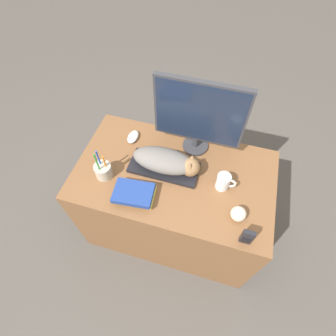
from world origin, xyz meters
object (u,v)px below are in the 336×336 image
object	(u,v)px
book_stack	(134,194)
coffee_mug	(224,182)
phone	(247,237)
monitor	(199,115)
keyboard	(164,167)
cat	(168,161)
pen_cup	(103,170)
baseball	(238,214)
computer_mouse	(133,137)

from	to	relation	value
book_stack	coffee_mug	bearing A→B (deg)	23.67
coffee_mug	book_stack	bearing A→B (deg)	-156.33
phone	monitor	bearing A→B (deg)	125.40
keyboard	phone	bearing A→B (deg)	-31.08
cat	monitor	xyz separation A→B (m)	(0.11, 0.21, 0.18)
pen_cup	baseball	size ratio (longest dim) A/B	2.75
keyboard	phone	size ratio (longest dim) A/B	3.48
cat	computer_mouse	xyz separation A→B (m)	(-0.28, 0.17, -0.06)
keyboard	book_stack	xyz separation A→B (m)	(-0.10, -0.22, 0.02)
phone	book_stack	size ratio (longest dim) A/B	0.51
keyboard	cat	distance (m)	0.07
computer_mouse	pen_cup	world-z (taller)	pen_cup
computer_mouse	monitor	bearing A→B (deg)	6.37
computer_mouse	phone	size ratio (longest dim) A/B	0.95
keyboard	computer_mouse	size ratio (longest dim) A/B	3.67
cat	computer_mouse	distance (m)	0.33
computer_mouse	pen_cup	xyz separation A→B (m)	(-0.06, -0.30, 0.03)
monitor	baseball	xyz separation A→B (m)	(0.31, -0.39, -0.22)
keyboard	pen_cup	bearing A→B (deg)	-156.01
baseball	phone	bearing A→B (deg)	-65.57
coffee_mug	cat	bearing A→B (deg)	175.55
coffee_mug	keyboard	bearing A→B (deg)	175.88
keyboard	baseball	size ratio (longest dim) A/B	5.00
pen_cup	baseball	bearing A→B (deg)	-3.57
pen_cup	phone	distance (m)	0.82
monitor	baseball	size ratio (longest dim) A/B	6.24
keyboard	computer_mouse	world-z (taller)	computer_mouse
keyboard	book_stack	distance (m)	0.24
keyboard	cat	xyz separation A→B (m)	(0.03, 0.00, 0.07)
phone	book_stack	world-z (taller)	phone
monitor	coffee_mug	size ratio (longest dim) A/B	4.59
keyboard	computer_mouse	bearing A→B (deg)	146.66
cat	book_stack	world-z (taller)	cat
phone	book_stack	xyz separation A→B (m)	(-0.59, 0.08, -0.03)
monitor	keyboard	bearing A→B (deg)	-123.01
cat	monitor	bearing A→B (deg)	62.19
pen_cup	book_stack	bearing A→B (deg)	-20.97
computer_mouse	cat	bearing A→B (deg)	-30.85
cat	pen_cup	xyz separation A→B (m)	(-0.33, -0.14, -0.03)
book_stack	cat	bearing A→B (deg)	60.37
keyboard	book_stack	bearing A→B (deg)	-114.30
keyboard	pen_cup	xyz separation A→B (m)	(-0.31, -0.14, 0.03)
pen_cup	baseball	xyz separation A→B (m)	(0.75, -0.05, -0.01)
baseball	book_stack	size ratio (longest dim) A/B	0.36
cat	book_stack	size ratio (longest dim) A/B	1.72
coffee_mug	baseball	world-z (taller)	coffee_mug
coffee_mug	phone	bearing A→B (deg)	-60.63
keyboard	coffee_mug	size ratio (longest dim) A/B	3.68
keyboard	monitor	world-z (taller)	monitor
pen_cup	phone	xyz separation A→B (m)	(0.80, -0.16, 0.01)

